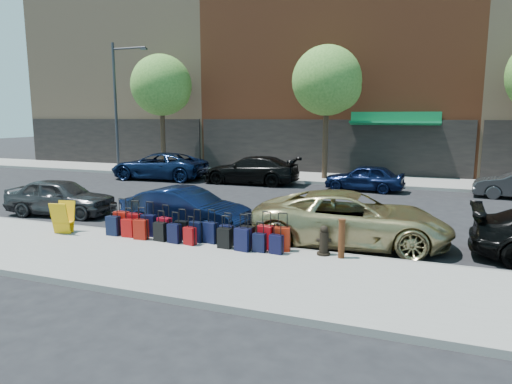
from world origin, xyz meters
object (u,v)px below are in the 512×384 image
at_px(tree_center, 329,83).
at_px(car_near_2, 351,219).
at_px(display_rack, 63,218).
at_px(car_far_1, 251,170).
at_px(suitcase_front_5, 196,232).
at_px(streetlight, 118,99).
at_px(fire_hydrant, 324,241).
at_px(tree_left, 163,87).
at_px(car_near_0, 61,197).
at_px(bollard, 342,238).
at_px(car_far_2, 364,178).
at_px(car_near_1, 186,210).
at_px(car_far_0, 159,166).

distance_m(tree_center, car_near_2, 13.84).
height_order(display_rack, car_far_1, car_far_1).
height_order(tree_center, suitcase_front_5, tree_center).
xyz_separation_m(streetlight, car_far_1, (9.88, -1.92, -3.91)).
relative_size(fire_hydrant, display_rack, 0.80).
relative_size(tree_left, car_near_0, 1.82).
distance_m(bollard, display_rack, 8.22).
height_order(suitcase_front_5, car_near_2, car_near_2).
bearing_deg(display_rack, car_near_2, 3.17).
relative_size(car_near_0, car_far_2, 1.05).
bearing_deg(tree_left, display_rack, -68.96).
bearing_deg(tree_left, bollard, -45.87).
distance_m(fire_hydrant, car_far_1, 13.35).
bearing_deg(car_near_1, bollard, -100.97).
bearing_deg(car_near_1, car_far_0, 41.40).
height_order(suitcase_front_5, car_near_0, car_near_0).
distance_m(suitcase_front_5, display_rack, 4.21).
bearing_deg(car_near_2, fire_hydrant, 160.10).
xyz_separation_m(car_far_0, car_far_1, (5.64, 0.19, -0.02)).
bearing_deg(car_far_0, car_near_0, 7.87).
xyz_separation_m(fire_hydrant, car_near_1, (-4.71, 1.37, 0.19)).
relative_size(car_near_1, car_far_0, 0.76).
height_order(car_near_2, car_far_1, car_near_2).
relative_size(tree_center, fire_hydrant, 9.64).
height_order(car_near_0, car_far_0, car_far_0).
relative_size(bollard, car_far_2, 0.26).
xyz_separation_m(streetlight, bollard, (16.87, -13.66, -4.00)).
distance_m(suitcase_front_5, fire_hydrant, 3.57).
height_order(bollard, car_far_0, car_far_0).
bearing_deg(bollard, car_far_0, 137.56).
relative_size(fire_hydrant, car_far_1, 0.15).
height_order(tree_center, car_near_2, tree_center).
xyz_separation_m(tree_center, car_near_0, (-7.23, -12.42, -4.73)).
distance_m(streetlight, car_near_1, 17.36).
bearing_deg(display_rack, tree_center, 59.65).
bearing_deg(display_rack, tree_left, 98.46).
bearing_deg(car_near_1, car_near_2, -81.73).
relative_size(streetlight, suitcase_front_5, 8.73).
distance_m(tree_left, car_far_1, 8.76).
bearing_deg(tree_left, fire_hydrant, -46.63).
bearing_deg(car_far_0, car_near_2, 48.34).
height_order(bollard, car_near_1, car_near_1).
distance_m(suitcase_front_5, car_far_1, 12.10).
relative_size(suitcase_front_5, car_near_2, 0.17).
relative_size(tree_left, display_rack, 7.73).
xyz_separation_m(tree_left, car_far_2, (12.93, -2.82, -4.77)).
height_order(streetlight, display_rack, streetlight).
bearing_deg(bollard, car_near_2, 91.95).
xyz_separation_m(tree_center, car_near_1, (-1.74, -12.89, -4.72)).
height_order(tree_left, display_rack, tree_left).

